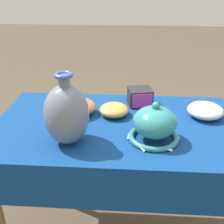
% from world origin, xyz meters
% --- Properties ---
extents(display_table, '(1.11, 0.66, 0.69)m').
position_xyz_m(display_table, '(0.00, -0.01, 0.62)').
color(display_table, olive).
rests_on(display_table, ground_plane).
extents(vase_tall_bulbous, '(0.18, 0.18, 0.29)m').
position_xyz_m(vase_tall_bulbous, '(-0.19, -0.17, 0.82)').
color(vase_tall_bulbous, slate).
rests_on(vase_tall_bulbous, display_table).
extents(vase_dome_bell, '(0.22, 0.20, 0.17)m').
position_xyz_m(vase_dome_bell, '(0.16, -0.13, 0.76)').
color(vase_dome_bell, teal).
rests_on(vase_dome_bell, display_table).
extents(mosaic_tile_box, '(0.13, 0.13, 0.09)m').
position_xyz_m(mosaic_tile_box, '(0.11, 0.21, 0.74)').
color(mosaic_tile_box, '#232328').
rests_on(mosaic_tile_box, display_table).
extents(bowl_shallow_ochre, '(0.14, 0.14, 0.06)m').
position_xyz_m(bowl_shallow_ochre, '(-0.02, 0.08, 0.72)').
color(bowl_shallow_ochre, gold).
rests_on(bowl_shallow_ochre, display_table).
extents(bowl_shallow_terracotta, '(0.17, 0.17, 0.07)m').
position_xyz_m(bowl_shallow_terracotta, '(-0.19, 0.08, 0.73)').
color(bowl_shallow_terracotta, '#BC6642').
rests_on(bowl_shallow_terracotta, display_table).
extents(bowl_shallow_ivory, '(0.17, 0.17, 0.06)m').
position_xyz_m(bowl_shallow_ivory, '(0.41, 0.09, 0.73)').
color(bowl_shallow_ivory, white).
rests_on(bowl_shallow_ivory, display_table).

